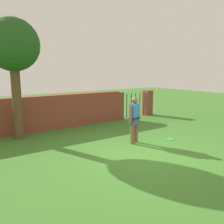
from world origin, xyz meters
The scene contains 6 objects.
ground_plane centered at (0.00, 0.00, 0.00)m, with size 40.00×40.00×0.00m, color #3D7528.
brick_wall centered at (-1.50, 4.75, 0.73)m, with size 7.87×0.50×1.47m, color brown.
tree centered at (-2.57, 3.97, 3.30)m, with size 1.85×1.85×4.32m.
person centered at (0.62, 1.15, 0.90)m, with size 0.52×0.32×1.62m.
fence_gate centered at (3.57, 4.75, 0.70)m, with size 2.51×0.44×1.40m.
frisbee_green centered at (2.01, 0.73, 0.01)m, with size 0.27×0.27×0.02m, color green.
Camera 1 is at (-4.45, -4.86, 2.53)m, focal length 37.25 mm.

